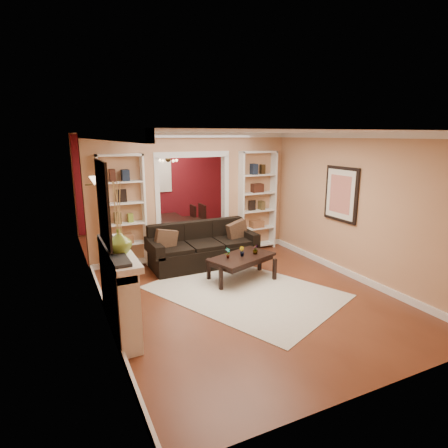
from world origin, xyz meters
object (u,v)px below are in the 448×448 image
fireplace (120,290)px  bookshelf_right (257,201)px  bookshelf_left (123,212)px  sofa (203,245)px  dining_table (170,228)px  coffee_table (242,268)px

fireplace → bookshelf_right: bearing=34.8°
bookshelf_left → bookshelf_right: bearing=0.0°
sofa → bookshelf_right: 1.86m
bookshelf_right → dining_table: (-1.56, 1.83, -0.90)m
dining_table → bookshelf_right: bearing=-139.5°
bookshelf_right → dining_table: size_ratio=1.59×
sofa → coffee_table: bearing=-72.1°
fireplace → coffee_table: bearing=20.5°
sofa → bookshelf_right: bookshelf_right is taller
sofa → bookshelf_right: size_ratio=0.97×
bookshelf_right → fireplace: bearing=-145.2°
fireplace → dining_table: 4.84m
bookshelf_left → dining_table: bookshelf_left is taller
sofa → fireplace: fireplace is taller
sofa → bookshelf_left: bearing=158.6°
bookshelf_left → bookshelf_right: 3.10m
bookshelf_right → dining_table: 2.57m
coffee_table → bookshelf_left: 2.63m
fireplace → dining_table: (2.08, 4.36, -0.33)m
sofa → coffee_table: 1.14m
sofa → bookshelf_right: (1.62, 0.58, 0.71)m
dining_table → bookshelf_left: bearing=139.9°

